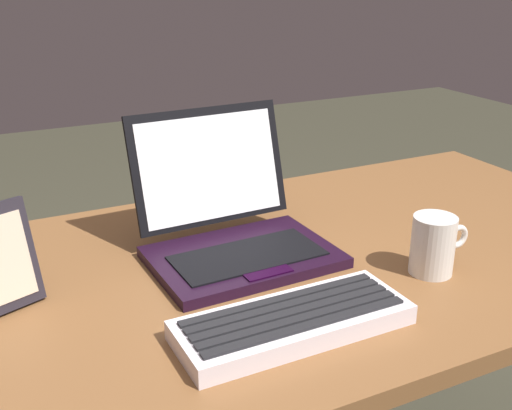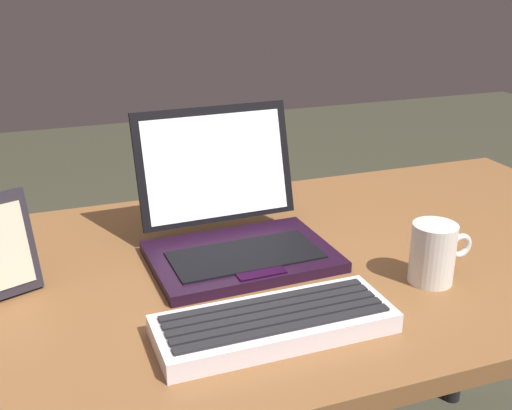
# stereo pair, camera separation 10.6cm
# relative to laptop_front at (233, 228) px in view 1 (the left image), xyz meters

# --- Properties ---
(desk) EXTENTS (1.49, 0.74, 0.71)m
(desk) POSITION_rel_laptop_front_xyz_m (0.05, -0.06, -0.13)
(desk) COLOR brown
(desk) RESTS_ON ground
(laptop_front) EXTENTS (0.31, 0.28, 0.24)m
(laptop_front) POSITION_rel_laptop_front_xyz_m (0.00, 0.00, 0.00)
(laptop_front) COLOR black
(laptop_front) RESTS_ON desk
(external_keyboard) EXTENTS (0.33, 0.13, 0.03)m
(external_keyboard) POSITION_rel_laptop_front_xyz_m (-0.03, -0.27, -0.03)
(external_keyboard) COLOR silver
(external_keyboard) RESTS_ON desk
(coffee_mug) EXTENTS (0.11, 0.07, 0.10)m
(coffee_mug) POSITION_rel_laptop_front_xyz_m (0.26, -0.21, 0.00)
(coffee_mug) COLOR silver
(coffee_mug) RESTS_ON desk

